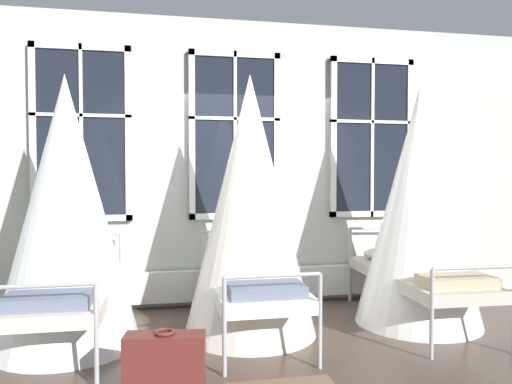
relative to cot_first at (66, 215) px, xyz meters
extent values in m
plane|color=#4C3D33|center=(1.70, -0.10, -1.19)|extent=(16.85, 16.85, 0.00)
cube|color=#B2B7AD|center=(1.70, 1.19, 0.51)|extent=(9.00, 0.10, 3.40)
cube|color=black|center=(-0.03, 1.08, 0.83)|extent=(1.09, 0.02, 1.98)
cube|color=silver|center=(-0.03, 1.08, -0.12)|extent=(1.09, 0.06, 0.07)
cube|color=silver|center=(-0.03, 1.08, 1.79)|extent=(1.09, 0.06, 0.07)
cube|color=silver|center=(-0.54, 1.08, 0.83)|extent=(0.07, 0.06, 1.98)
cube|color=silver|center=(0.47, 1.08, 0.83)|extent=(0.07, 0.06, 1.98)
cube|color=silver|center=(-0.03, 1.08, 0.83)|extent=(0.04, 0.06, 1.98)
cube|color=silver|center=(-0.03, 1.08, 1.03)|extent=(1.09, 0.06, 0.04)
cube|color=black|center=(1.70, 1.08, 0.83)|extent=(1.09, 0.02, 1.98)
cube|color=silver|center=(1.70, 1.08, -0.12)|extent=(1.09, 0.06, 0.07)
cube|color=silver|center=(1.70, 1.08, 1.79)|extent=(1.09, 0.06, 0.07)
cube|color=silver|center=(1.19, 1.08, 0.83)|extent=(0.07, 0.06, 1.98)
cube|color=silver|center=(2.21, 1.08, 0.83)|extent=(0.07, 0.06, 1.98)
cube|color=silver|center=(1.70, 1.08, 0.83)|extent=(0.04, 0.06, 1.98)
cube|color=silver|center=(1.70, 1.08, 1.03)|extent=(1.09, 0.06, 0.04)
cube|color=black|center=(3.43, 1.08, 0.83)|extent=(1.09, 0.02, 1.98)
cube|color=silver|center=(3.43, 1.08, -0.12)|extent=(1.09, 0.06, 0.07)
cube|color=silver|center=(3.43, 1.08, 1.79)|extent=(1.09, 0.06, 0.07)
cube|color=silver|center=(2.92, 1.08, 0.83)|extent=(0.07, 0.06, 1.98)
cube|color=silver|center=(3.94, 1.08, 0.83)|extent=(0.07, 0.06, 1.98)
cube|color=silver|center=(3.43, 1.08, 0.83)|extent=(0.04, 0.06, 1.98)
cube|color=silver|center=(3.43, 1.08, 1.03)|extent=(1.09, 0.06, 0.04)
cube|color=silver|center=(1.70, 1.06, -0.94)|extent=(4.06, 0.10, 0.36)
cylinder|color=#9EA3A8|center=(-0.38, 0.96, -0.74)|extent=(0.04, 0.04, 0.89)
cylinder|color=#9EA3A8|center=(0.39, 0.96, -0.74)|extent=(0.04, 0.04, 0.89)
cylinder|color=#9EA3A8|center=(0.38, -0.97, -0.81)|extent=(0.04, 0.04, 0.76)
cylinder|color=#9EA3A8|center=(-0.38, 0.00, -0.76)|extent=(0.04, 1.93, 0.03)
cylinder|color=#9EA3A8|center=(0.38, 0.00, -0.76)|extent=(0.04, 1.93, 0.03)
cylinder|color=#9EA3A8|center=(0.01, 0.96, -0.30)|extent=(0.77, 0.04, 0.03)
cylinder|color=#9EA3A8|center=(-0.01, -0.97, -0.43)|extent=(0.77, 0.04, 0.03)
cube|color=beige|center=(0.00, 0.00, -0.70)|extent=(0.80, 1.95, 0.11)
ellipsoid|color=silver|center=(0.00, 0.72, -0.58)|extent=(0.60, 0.40, 0.14)
cube|color=slate|center=(0.00, -0.71, -0.60)|extent=(0.64, 0.36, 0.10)
cone|color=white|center=(0.00, 0.00, 0.04)|extent=(1.29, 1.29, 2.46)
cylinder|color=#9EA3A8|center=(1.29, 0.98, -0.74)|extent=(0.04, 0.04, 0.89)
cylinder|color=#9EA3A8|center=(2.06, 0.99, -0.74)|extent=(0.04, 0.04, 0.89)
cylinder|color=#9EA3A8|center=(1.32, -0.94, -0.81)|extent=(0.04, 0.04, 0.76)
cylinder|color=#9EA3A8|center=(2.08, -0.94, -0.81)|extent=(0.04, 0.04, 0.76)
cylinder|color=#9EA3A8|center=(1.30, 0.02, -0.76)|extent=(0.05, 1.93, 0.03)
cylinder|color=#9EA3A8|center=(2.07, 0.03, -0.76)|extent=(0.05, 1.93, 0.03)
cylinder|color=#9EA3A8|center=(1.68, 0.99, -0.30)|extent=(0.77, 0.04, 0.03)
cylinder|color=#9EA3A8|center=(1.70, -0.94, -0.43)|extent=(0.77, 0.04, 0.03)
cube|color=silver|center=(1.69, 0.02, -0.70)|extent=(0.81, 1.96, 0.11)
ellipsoid|color=beige|center=(1.68, 0.75, -0.58)|extent=(0.60, 0.41, 0.14)
cube|color=slate|center=(1.70, -0.68, -0.60)|extent=(0.64, 0.37, 0.10)
cone|color=silver|center=(1.69, 0.02, 0.07)|extent=(1.29, 1.29, 2.52)
cylinder|color=#9EA3A8|center=(3.12, 1.00, -0.74)|extent=(0.04, 0.04, 0.89)
cylinder|color=#9EA3A8|center=(3.88, 0.98, -0.74)|extent=(0.04, 0.04, 0.89)
cylinder|color=#9EA3A8|center=(3.07, -0.93, -0.81)|extent=(0.04, 0.04, 0.76)
cylinder|color=#9EA3A8|center=(3.09, 0.03, -0.76)|extent=(0.08, 1.93, 0.03)
cylinder|color=#9EA3A8|center=(3.86, 0.01, -0.76)|extent=(0.08, 1.93, 0.03)
cylinder|color=#9EA3A8|center=(3.50, 0.99, -0.30)|extent=(0.77, 0.05, 0.03)
cylinder|color=#9EA3A8|center=(3.45, -0.94, -0.43)|extent=(0.77, 0.05, 0.03)
cube|color=#B7B2A3|center=(3.47, 0.02, -0.70)|extent=(0.84, 1.97, 0.11)
ellipsoid|color=beige|center=(3.49, 0.75, -0.58)|extent=(0.60, 0.42, 0.14)
cube|color=tan|center=(3.46, -0.68, -0.60)|extent=(0.65, 0.38, 0.10)
cone|color=white|center=(3.47, 0.02, 0.04)|extent=(1.29, 1.29, 2.46)
cube|color=#5B231E|center=(0.87, -1.20, -0.97)|extent=(0.58, 0.28, 0.44)
cube|color=tan|center=(0.88, -1.09, -0.97)|extent=(0.50, 0.08, 0.03)
torus|color=#5B231E|center=(0.87, -1.20, -0.73)|extent=(0.16, 0.16, 0.02)
camera|label=1|loc=(0.87, -4.56, 0.35)|focal=33.66mm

